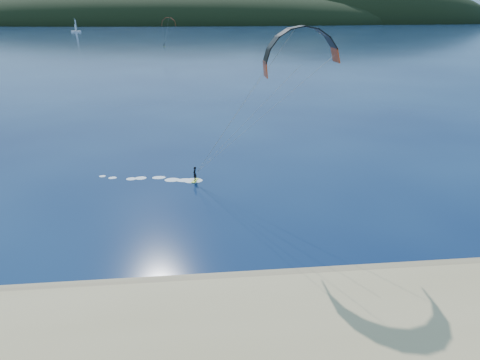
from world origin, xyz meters
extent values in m
plane|color=#071337|center=(0.00, 0.00, 0.00)|extent=(1800.00, 1800.00, 0.00)
cube|color=#8A7250|center=(0.00, 4.50, 0.05)|extent=(220.00, 2.50, 0.10)
ellipsoid|color=black|center=(-50.00, 720.00, 0.00)|extent=(840.00, 280.00, 110.00)
ellipsoid|color=black|center=(260.00, 760.00, 0.00)|extent=(600.00, 240.00, 140.00)
cube|color=#9EC316|center=(-2.41, 22.02, 0.04)|extent=(0.78, 1.29, 0.07)
imported|color=black|center=(-2.41, 22.02, 0.83)|extent=(0.53, 0.64, 1.51)
cylinder|color=gray|center=(2.34, 19.22, 6.67)|extent=(0.02, 0.02, 15.20)
cube|color=#9EC316|center=(-20.34, 209.11, 0.05)|extent=(1.18, 1.29, 0.08)
imported|color=black|center=(-20.34, 209.11, 0.89)|extent=(0.98, 1.00, 1.63)
cylinder|color=gray|center=(-18.40, 205.66, 6.10)|extent=(0.02, 0.02, 12.16)
cube|color=white|center=(-119.02, 401.59, 0.55)|extent=(9.04, 3.54, 1.55)
cylinder|color=white|center=(-119.02, 401.59, 6.64)|extent=(0.22, 0.22, 12.17)
cube|color=white|center=(-118.96, 403.14, 6.64)|extent=(0.28, 2.87, 8.85)
cube|color=white|center=(-118.96, 399.82, 4.43)|extent=(0.23, 2.21, 5.53)
camera|label=1|loc=(-1.39, -16.33, 16.14)|focal=29.58mm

